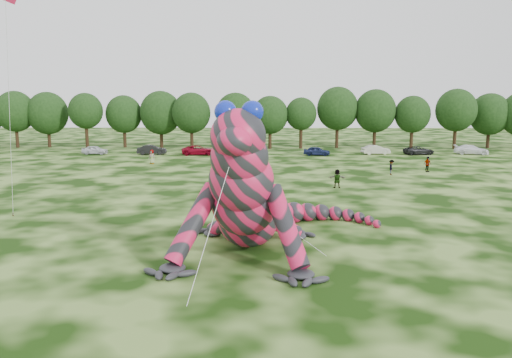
{
  "coord_description": "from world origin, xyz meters",
  "views": [
    {
      "loc": [
        -4.96,
        -28.11,
        8.37
      ],
      "look_at": [
        -5.48,
        -0.9,
        4.0
      ],
      "focal_mm": 35.0,
      "sensor_mm": 36.0,
      "label": 1
    }
  ],
  "objects_px": {
    "tree_9": "(301,123)",
    "car_5": "(376,150)",
    "tree_5": "(161,119)",
    "car_7": "(471,150)",
    "tree_12": "(412,122)",
    "car_2": "(199,150)",
    "tree_8": "(270,122)",
    "spectator_1": "(237,170)",
    "inflatable_gecko": "(251,173)",
    "spectator_4": "(152,157)",
    "tree_7": "(236,121)",
    "spectator_0": "(232,173)",
    "tree_10": "(337,117)",
    "spectator_5": "(337,178)",
    "tree_2": "(48,120)",
    "tree_11": "(375,119)",
    "spectator_2": "(391,167)",
    "tree_14": "(489,121)",
    "spectator_3": "(427,164)",
    "flying_kite": "(6,11)",
    "tree_1": "(16,119)",
    "tree_3": "(86,121)",
    "tree_6": "(191,121)",
    "car_3": "(251,149)",
    "tree_13": "(456,119)",
    "car_0": "(95,150)",
    "car_6": "(419,150)",
    "car_1": "(152,150)",
    "car_4": "(317,151)",
    "tree_4": "(124,121)"
  },
  "relations": [
    {
      "from": "tree_8",
      "to": "spectator_1",
      "type": "bearing_deg",
      "value": -96.61
    },
    {
      "from": "car_0",
      "to": "car_5",
      "type": "xyz_separation_m",
      "value": [
        43.06,
        0.6,
        0.05
      ]
    },
    {
      "from": "flying_kite",
      "to": "tree_12",
      "type": "relative_size",
      "value": 1.74
    },
    {
      "from": "tree_14",
      "to": "car_6",
      "type": "xyz_separation_m",
      "value": [
        -15.05,
        -10.74,
        -4.06
      ]
    },
    {
      "from": "tree_7",
      "to": "spectator_2",
      "type": "bearing_deg",
      "value": -56.99
    },
    {
      "from": "inflatable_gecko",
      "to": "spectator_4",
      "type": "height_order",
      "value": "inflatable_gecko"
    },
    {
      "from": "car_0",
      "to": "car_2",
      "type": "distance_m",
      "value": 16.09
    },
    {
      "from": "tree_2",
      "to": "spectator_3",
      "type": "distance_m",
      "value": 64.01
    },
    {
      "from": "tree_2",
      "to": "tree_9",
      "type": "bearing_deg",
      "value": -1.84
    },
    {
      "from": "tree_9",
      "to": "car_2",
      "type": "relative_size",
      "value": 1.68
    },
    {
      "from": "spectator_4",
      "to": "tree_11",
      "type": "bearing_deg",
      "value": 56.83
    },
    {
      "from": "tree_11",
      "to": "car_2",
      "type": "xyz_separation_m",
      "value": [
        -28.88,
        -11.27,
        -4.32
      ]
    },
    {
      "from": "tree_14",
      "to": "spectator_3",
      "type": "distance_m",
      "value": 35.32
    },
    {
      "from": "tree_8",
      "to": "tree_5",
      "type": "bearing_deg",
      "value": 175.61
    },
    {
      "from": "tree_1",
      "to": "spectator_5",
      "type": "xyz_separation_m",
      "value": [
        50.22,
        -39.14,
        -4.01
      ]
    },
    {
      "from": "car_0",
      "to": "tree_8",
      "type": "bearing_deg",
      "value": -68.3
    },
    {
      "from": "tree_1",
      "to": "spectator_3",
      "type": "relative_size",
      "value": 5.44
    },
    {
      "from": "tree_1",
      "to": "tree_13",
      "type": "xyz_separation_m",
      "value": [
        75.49,
        -0.93,
        0.16
      ]
    },
    {
      "from": "tree_10",
      "to": "tree_6",
      "type": "bearing_deg",
      "value": -175.66
    },
    {
      "from": "car_5",
      "to": "spectator_5",
      "type": "xyz_separation_m",
      "value": [
        -10.02,
        -29.31,
        0.18
      ]
    },
    {
      "from": "tree_9",
      "to": "car_1",
      "type": "distance_m",
      "value": 25.72
    },
    {
      "from": "tree_4",
      "to": "car_7",
      "type": "relative_size",
      "value": 1.8
    },
    {
      "from": "tree_8",
      "to": "tree_9",
      "type": "relative_size",
      "value": 1.03
    },
    {
      "from": "tree_12",
      "to": "car_2",
      "type": "distance_m",
      "value": 36.93
    },
    {
      "from": "spectator_5",
      "to": "spectator_1",
      "type": "distance_m",
      "value": 11.32
    },
    {
      "from": "tree_12",
      "to": "spectator_1",
      "type": "height_order",
      "value": "tree_12"
    },
    {
      "from": "flying_kite",
      "to": "car_5",
      "type": "height_order",
      "value": "flying_kite"
    },
    {
      "from": "tree_6",
      "to": "car_0",
      "type": "bearing_deg",
      "value": -146.33
    },
    {
      "from": "spectator_0",
      "to": "car_4",
      "type": "bearing_deg",
      "value": 91.81
    },
    {
      "from": "tree_6",
      "to": "spectator_3",
      "type": "bearing_deg",
      "value": -40.79
    },
    {
      "from": "car_1",
      "to": "spectator_0",
      "type": "bearing_deg",
      "value": -155.29
    },
    {
      "from": "flying_kite",
      "to": "car_5",
      "type": "relative_size",
      "value": 3.62
    },
    {
      "from": "tree_9",
      "to": "car_5",
      "type": "distance_m",
      "value": 14.62
    },
    {
      "from": "inflatable_gecko",
      "to": "spectator_4",
      "type": "bearing_deg",
      "value": 117.76
    },
    {
      "from": "inflatable_gecko",
      "to": "tree_7",
      "type": "height_order",
      "value": "tree_7"
    },
    {
      "from": "tree_6",
      "to": "tree_10",
      "type": "xyz_separation_m",
      "value": [
        24.95,
        1.89,
        0.51
      ]
    },
    {
      "from": "tree_6",
      "to": "car_3",
      "type": "bearing_deg",
      "value": -36.36
    },
    {
      "from": "tree_9",
      "to": "spectator_0",
      "type": "relative_size",
      "value": 5.56
    },
    {
      "from": "spectator_0",
      "to": "tree_10",
      "type": "bearing_deg",
      "value": 93.28
    },
    {
      "from": "car_6",
      "to": "spectator_2",
      "type": "relative_size",
      "value": 2.71
    },
    {
      "from": "car_7",
      "to": "car_3",
      "type": "bearing_deg",
      "value": 100.84
    },
    {
      "from": "spectator_2",
      "to": "tree_3",
      "type": "bearing_deg",
      "value": 67.9
    },
    {
      "from": "tree_6",
      "to": "tree_7",
      "type": "relative_size",
      "value": 1.0
    },
    {
      "from": "tree_10",
      "to": "tree_14",
      "type": "height_order",
      "value": "tree_10"
    },
    {
      "from": "tree_2",
      "to": "spectator_0",
      "type": "relative_size",
      "value": 6.18
    },
    {
      "from": "car_5",
      "to": "tree_11",
      "type": "bearing_deg",
      "value": -21.01
    },
    {
      "from": "tree_3",
      "to": "spectator_1",
      "type": "distance_m",
      "value": 42.96
    },
    {
      "from": "tree_12",
      "to": "tree_1",
      "type": "bearing_deg",
      "value": 179.74
    },
    {
      "from": "tree_5",
      "to": "car_7",
      "type": "height_order",
      "value": "tree_5"
    },
    {
      "from": "car_5",
      "to": "car_7",
      "type": "distance_m",
      "value": 14.66
    }
  ]
}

